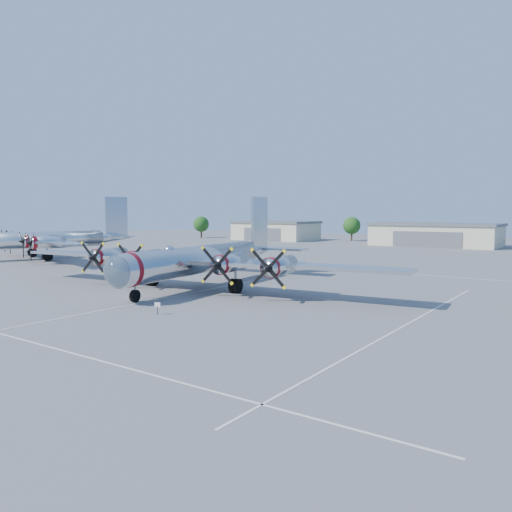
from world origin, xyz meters
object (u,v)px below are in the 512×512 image
Objects in this scene: hangar_center at (435,234)px; tree_far_west at (201,224)px; tree_west at (352,226)px; main_bomber_b29 at (202,287)px; hangar_west at (276,230)px; bomber_west at (50,258)px; info_placard at (157,306)px.

hangar_center is 70.13m from tree_far_west.
tree_west is (45.00, 12.00, 0.00)m from tree_far_west.
tree_west is 0.15× the size of main_bomber_b29.
tree_far_west is (-25.00, -3.96, 1.51)m from hangar_west.
tree_west is 0.16× the size of bomber_west.
hangar_center reaches higher than main_bomber_b29.
info_placard is at bearing -6.98° from bomber_west.
hangar_west is 3.40× the size of tree_far_west.
info_placard is at bearing -69.13° from main_bomber_b29.
tree_west reaches higher than main_bomber_b29.
hangar_west is at bearing 111.14° from main_bomber_b29.
main_bomber_b29 is at bearing 103.89° from info_placard.
hangar_west reaches higher than info_placard.
tree_west is at bearing 92.46° from info_placard.
tree_far_west reaches higher than bomber_west.
bomber_west is at bearing -122.63° from hangar_center.
hangar_center is 80.66m from main_bomber_b29.
info_placard is (50.43, -22.76, 0.69)m from bomber_west.
tree_far_west is 6.79× the size of info_placard.
bomber_west is at bearing -90.33° from hangar_west.
tree_west is 6.79× the size of info_placard.
main_bomber_b29 is at bearing -61.87° from hangar_west.
tree_far_west is 0.16× the size of bomber_west.
info_placard is (5.02, -93.70, -2.02)m from hangar_center.
main_bomber_b29 is (68.09, -76.62, -4.22)m from tree_far_west.
tree_west is (-25.00, 8.04, 1.51)m from hangar_center.
tree_far_west is at bearing -170.99° from hangar_west.
bomber_west reaches higher than info_placard.
hangar_west is 0.50× the size of main_bomber_b29.
hangar_west is at bearing 180.00° from hangar_center.
hangar_center is 29.26× the size of info_placard.
tree_far_west is at bearing -165.07° from tree_west.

